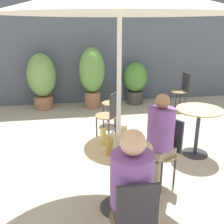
% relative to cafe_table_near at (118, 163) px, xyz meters
% --- Properties ---
extents(ground_plane, '(20.00, 20.00, 0.00)m').
position_rel_cafe_table_near_xyz_m(ground_plane, '(-0.03, 0.07, -0.56)').
color(ground_plane, '#B2A899').
extents(storefront_wall, '(10.00, 0.06, 3.00)m').
position_rel_cafe_table_near_xyz_m(storefront_wall, '(-0.03, 4.23, 0.94)').
color(storefront_wall, '#4C5666').
rests_on(storefront_wall, ground_plane).
extents(cafe_table_near, '(0.71, 0.71, 0.75)m').
position_rel_cafe_table_near_xyz_m(cafe_table_near, '(0.00, 0.00, 0.00)').
color(cafe_table_near, '#2D2D33').
rests_on(cafe_table_near, ground_plane).
extents(cafe_table_far, '(0.69, 0.69, 0.75)m').
position_rel_cafe_table_near_xyz_m(cafe_table_far, '(1.44, 1.05, -0.01)').
color(cafe_table_far, '#2D2D33').
rests_on(cafe_table_far, ground_plane).
extents(bistro_chair_0, '(0.38, 0.38, 0.87)m').
position_rel_cafe_table_near_xyz_m(bistro_chair_0, '(-0.02, -0.77, -0.03)').
color(bistro_chair_0, '#997F56').
rests_on(bistro_chair_0, ground_plane).
extents(bistro_chair_1, '(0.43, 0.42, 0.87)m').
position_rel_cafe_table_near_xyz_m(bistro_chair_1, '(0.68, 0.37, -0.03)').
color(bistro_chair_1, '#997F56').
rests_on(bistro_chair_1, ground_plane).
extents(bistro_chair_2, '(0.43, 0.43, 0.87)m').
position_rel_cafe_table_near_xyz_m(bistro_chair_2, '(0.20, 1.78, -0.03)').
color(bistro_chair_2, '#997F56').
rests_on(bistro_chair_2, ground_plane).
extents(bistro_chair_3, '(0.39, 0.38, 0.87)m').
position_rel_cafe_table_near_xyz_m(bistro_chair_3, '(2.15, 3.24, -0.03)').
color(bistro_chair_3, '#997F56').
rests_on(bistro_chair_3, ground_plane).
extents(bistro_chair_4, '(0.43, 0.42, 0.87)m').
position_rel_cafe_table_near_xyz_m(bistro_chair_4, '(0.42, 2.52, -0.03)').
color(bistro_chair_4, '#997F56').
rests_on(bistro_chair_4, ground_plane).
extents(seated_person_0, '(0.35, 0.36, 1.21)m').
position_rel_cafe_table_near_xyz_m(seated_person_0, '(-0.02, -0.63, 0.16)').
color(seated_person_0, '#2D2D33').
rests_on(seated_person_0, ground_plane).
extents(seated_person_1, '(0.40, 0.38, 1.21)m').
position_rel_cafe_table_near_xyz_m(seated_person_1, '(0.55, 0.30, 0.16)').
color(seated_person_1, gray).
rests_on(seated_person_1, ground_plane).
extents(beer_glass_0, '(0.06, 0.06, 0.17)m').
position_rel_cafe_table_near_xyz_m(beer_glass_0, '(-0.14, 0.10, 0.28)').
color(beer_glass_0, '#DBC65B').
rests_on(beer_glass_0, cafe_table_near).
extents(beer_glass_1, '(0.06, 0.06, 0.18)m').
position_rel_cafe_table_near_xyz_m(beer_glass_1, '(-0.11, -0.14, 0.28)').
color(beer_glass_1, '#B28433').
rests_on(beer_glass_1, cafe_table_near).
extents(beer_glass_2, '(0.06, 0.06, 0.15)m').
position_rel_cafe_table_near_xyz_m(beer_glass_2, '(0.16, -0.07, 0.26)').
color(beer_glass_2, silver).
rests_on(beer_glass_2, cafe_table_near).
extents(beer_glass_3, '(0.07, 0.07, 0.16)m').
position_rel_cafe_table_near_xyz_m(beer_glass_3, '(0.09, 0.15, 0.27)').
color(beer_glass_3, beige).
rests_on(beer_glass_3, cafe_table_near).
extents(potted_plant_0, '(0.67, 0.67, 1.31)m').
position_rel_cafe_table_near_xyz_m(potted_plant_0, '(-1.09, 3.85, 0.17)').
color(potted_plant_0, '#93664C').
rests_on(potted_plant_0, ground_plane).
extents(potted_plant_1, '(0.60, 0.60, 1.44)m').
position_rel_cafe_table_near_xyz_m(potted_plant_1, '(0.08, 3.73, 0.26)').
color(potted_plant_1, '#93664C').
rests_on(potted_plant_1, ground_plane).
extents(potted_plant_2, '(0.58, 0.58, 1.05)m').
position_rel_cafe_table_near_xyz_m(potted_plant_2, '(1.18, 3.88, 0.04)').
color(potted_plant_2, '#47423D').
rests_on(potted_plant_2, ground_plane).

